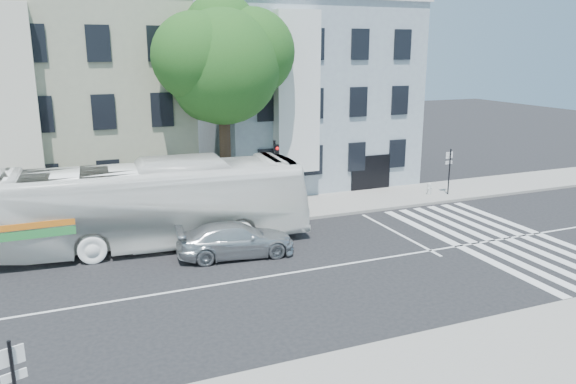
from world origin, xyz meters
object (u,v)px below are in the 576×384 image
sedan (236,240)px  fire_hydrant (429,188)px  bus (153,204)px  traffic_signal (275,169)px

sedan → fire_hydrant: (13.25, 4.94, -0.20)m
bus → traffic_signal: size_ratio=3.38×
bus → fire_hydrant: (16.14, 2.34, -1.36)m
traffic_signal → fire_hydrant: traffic_signal is taller
sedan → traffic_signal: bearing=-32.1°
bus → traffic_signal: traffic_signal is taller
sedan → traffic_signal: size_ratio=1.23×
traffic_signal → sedan: bearing=-105.6°
sedan → traffic_signal: traffic_signal is taller
fire_hydrant → sedan: bearing=-159.6°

